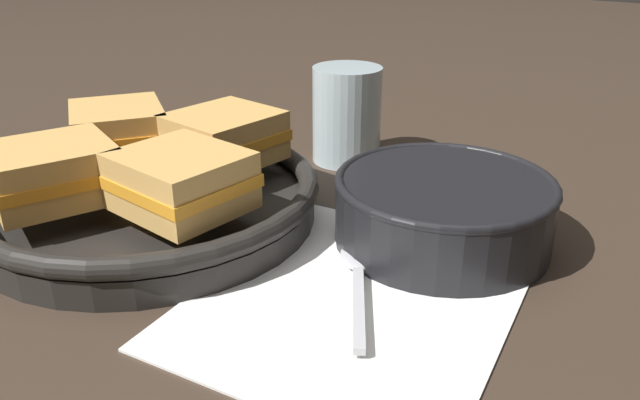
% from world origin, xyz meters
% --- Properties ---
extents(ground_plane, '(4.00, 4.00, 0.00)m').
position_xyz_m(ground_plane, '(0.00, 0.00, 0.00)').
color(ground_plane, '#382B21').
extents(napkin, '(0.28, 0.24, 0.00)m').
position_xyz_m(napkin, '(-0.03, -0.06, 0.00)').
color(napkin, white).
rests_on(napkin, ground_plane).
extents(soup_bowl, '(0.18, 0.18, 0.06)m').
position_xyz_m(soup_bowl, '(0.08, -0.08, 0.03)').
color(soup_bowl, black).
rests_on(soup_bowl, ground_plane).
extents(spoon, '(0.13, 0.09, 0.01)m').
position_xyz_m(spoon, '(-0.01, -0.05, 0.01)').
color(spoon, '#B7B7BC').
rests_on(spoon, napkin).
extents(skillet, '(0.31, 0.42, 0.04)m').
position_xyz_m(skillet, '(-0.03, 0.16, 0.02)').
color(skillet, black).
rests_on(skillet, ground_plane).
extents(sandwich_near_left, '(0.09, 0.10, 0.05)m').
position_xyz_m(sandwich_near_left, '(-0.06, 0.09, 0.07)').
color(sandwich_near_left, tan).
rests_on(sandwich_near_left, skillet).
extents(sandwich_near_right, '(0.10, 0.10, 0.05)m').
position_xyz_m(sandwich_near_right, '(0.04, 0.13, 0.07)').
color(sandwich_near_right, tan).
rests_on(sandwich_near_right, skillet).
extents(sandwich_far_left, '(0.13, 0.13, 0.05)m').
position_xyz_m(sandwich_far_left, '(-0.00, 0.23, 0.07)').
color(sandwich_far_left, tan).
rests_on(sandwich_far_left, skillet).
extents(sandwich_far_right, '(0.12, 0.11, 0.05)m').
position_xyz_m(sandwich_far_right, '(-0.10, 0.18, 0.07)').
color(sandwich_far_right, tan).
rests_on(sandwich_far_right, skillet).
extents(drinking_glass, '(0.08, 0.08, 0.11)m').
position_xyz_m(drinking_glass, '(0.21, 0.10, 0.05)').
color(drinking_glass, silver).
rests_on(drinking_glass, ground_plane).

